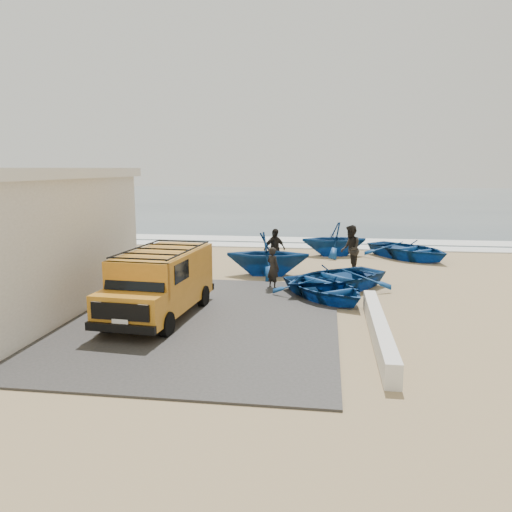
{
  "coord_description": "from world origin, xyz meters",
  "views": [
    {
      "loc": [
        3.63,
        -15.39,
        4.29
      ],
      "look_at": [
        1.16,
        1.96,
        1.2
      ],
      "focal_mm": 35.0,
      "sensor_mm": 36.0,
      "label": 1
    }
  ],
  "objects": [
    {
      "name": "fisherman_back",
      "position": [
        1.48,
        5.31,
        0.9
      ],
      "size": [
        1.09,
        1.01,
        1.79
      ],
      "primitive_type": "imported",
      "rotation": [
        0.0,
        0.0,
        0.69
      ],
      "color": "black",
      "rests_on": "ground"
    },
    {
      "name": "boat_near_right",
      "position": [
        3.91,
        2.1,
        0.44
      ],
      "size": [
        5.11,
        5.09,
        0.87
      ],
      "primitive_type": "imported",
      "rotation": [
        0.0,
        0.0,
        -0.79
      ],
      "color": "navy",
      "rests_on": "ground"
    },
    {
      "name": "surf_line",
      "position": [
        0.0,
        12.0,
        0.03
      ],
      "size": [
        180.0,
        1.6,
        0.06
      ],
      "primitive_type": "cube",
      "color": "white",
      "rests_on": "ground"
    },
    {
      "name": "boat_far_right",
      "position": [
        7.55,
        9.0,
        0.44
      ],
      "size": [
        5.13,
        5.25,
        0.89
      ],
      "primitive_type": "imported",
      "rotation": [
        0.0,
        0.0,
        0.72
      ],
      "color": "navy",
      "rests_on": "ground"
    },
    {
      "name": "ocean",
      "position": [
        0.0,
        56.0,
        0.0
      ],
      "size": [
        180.0,
        88.0,
        0.01
      ],
      "primitive_type": "cube",
      "color": "#385166",
      "rests_on": "ground"
    },
    {
      "name": "boat_near_left",
      "position": [
        3.61,
        0.8,
        0.38
      ],
      "size": [
        4.26,
        4.48,
        0.76
      ],
      "primitive_type": "imported",
      "rotation": [
        0.0,
        0.0,
        0.63
      ],
      "color": "navy",
      "rests_on": "ground"
    },
    {
      "name": "boat_mid_left",
      "position": [
        1.3,
        4.34,
        0.88
      ],
      "size": [
        3.49,
        3.06,
        1.75
      ],
      "primitive_type": "imported",
      "rotation": [
        0.0,
        0.0,
        1.63
      ],
      "color": "navy",
      "rests_on": "ground"
    },
    {
      "name": "fisherman_front",
      "position": [
        1.76,
        2.09,
        0.76
      ],
      "size": [
        0.65,
        0.63,
        1.51
      ],
      "primitive_type": "imported",
      "rotation": [
        0.0,
        0.0,
        2.43
      ],
      "color": "black",
      "rests_on": "ground"
    },
    {
      "name": "van",
      "position": [
        -1.09,
        -1.86,
        1.08
      ],
      "size": [
        2.19,
        4.8,
        2.0
      ],
      "rotation": [
        0.0,
        0.0,
        -0.08
      ],
      "color": "orange",
      "rests_on": "ground"
    },
    {
      "name": "ground",
      "position": [
        0.0,
        0.0,
        0.0
      ],
      "size": [
        160.0,
        160.0,
        0.0
      ],
      "primitive_type": "plane",
      "color": "tan"
    },
    {
      "name": "boat_far_left",
      "position": [
        4.01,
        9.4,
        0.83
      ],
      "size": [
        3.61,
        3.26,
        1.66
      ],
      "primitive_type": "imported",
      "rotation": [
        0.0,
        0.0,
        -1.38
      ],
      "color": "navy",
      "rests_on": "ground"
    },
    {
      "name": "parapet",
      "position": [
        5.0,
        -3.0,
        0.28
      ],
      "size": [
        0.35,
        6.0,
        0.55
      ],
      "primitive_type": "cube",
      "color": "silver",
      "rests_on": "ground"
    },
    {
      "name": "surf_wash",
      "position": [
        0.0,
        14.5,
        0.02
      ],
      "size": [
        180.0,
        2.2,
        0.04
      ],
      "primitive_type": "cube",
      "color": "white",
      "rests_on": "ground"
    },
    {
      "name": "fisherman_middle",
      "position": [
        4.62,
        5.21,
        1.0
      ],
      "size": [
        0.78,
        0.99,
        2.0
      ],
      "primitive_type": "imported",
      "rotation": [
        0.0,
        0.0,
        -1.54
      ],
      "color": "black",
      "rests_on": "ground"
    },
    {
      "name": "slab",
      "position": [
        -2.0,
        -2.0,
        0.03
      ],
      "size": [
        12.0,
        10.0,
        0.05
      ],
      "primitive_type": "cube",
      "color": "#3A3735",
      "rests_on": "ground"
    }
  ]
}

